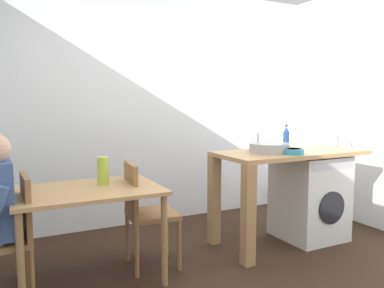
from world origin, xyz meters
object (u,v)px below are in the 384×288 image
object	(u,v)px
dining_table	(87,201)
bottle_tall_green	(286,139)
chair_person_seat	(11,233)
utensil_crock	(333,141)
vase	(103,171)
washing_machine	(309,197)
mixing_bowl	(293,151)
chair_opposite	(144,209)

from	to	relation	value
dining_table	bottle_tall_green	xyz separation A→B (m)	(1.99, 0.05, 0.39)
chair_person_seat	bottle_tall_green	size ratio (longest dim) A/B	3.50
dining_table	utensil_crock	xyz separation A→B (m)	(2.61, 0.03, 0.35)
chair_person_seat	vase	distance (m)	0.80
chair_person_seat	bottle_tall_green	world-z (taller)	bottle_tall_green
dining_table	washing_machine	world-z (taller)	washing_machine
mixing_bowl	washing_machine	bearing A→B (deg)	25.90
chair_opposite	vase	distance (m)	0.48
washing_machine	bottle_tall_green	world-z (taller)	bottle_tall_green
washing_machine	chair_opposite	bearing A→B (deg)	177.34
dining_table	chair_person_seat	bearing A→B (deg)	-169.88
chair_opposite	utensil_crock	bearing A→B (deg)	94.72
washing_machine	utensil_crock	distance (m)	0.67
chair_person_seat	washing_machine	xyz separation A→B (m)	(2.79, 0.07, -0.08)
chair_person_seat	utensil_crock	size ratio (longest dim) A/B	3.00
vase	bottle_tall_green	bearing A→B (deg)	-1.48
bottle_tall_green	vase	xyz separation A→B (m)	(-1.84, 0.05, -0.18)
chair_person_seat	utensil_crock	bearing A→B (deg)	-89.77
chair_opposite	washing_machine	bearing A→B (deg)	92.87
dining_table	washing_machine	bearing A→B (deg)	-0.64
bottle_tall_green	utensil_crock	xyz separation A→B (m)	(0.63, -0.03, -0.05)
mixing_bowl	utensil_crock	xyz separation A→B (m)	(0.77, 0.25, 0.04)
dining_table	chair_opposite	xyz separation A→B (m)	(0.48, 0.06, -0.14)
chair_opposite	washing_machine	size ratio (longest dim) A/B	1.05
dining_table	washing_machine	size ratio (longest dim) A/B	1.28
utensil_crock	vase	distance (m)	2.47
dining_table	bottle_tall_green	distance (m)	2.03
vase	dining_table	bearing A→B (deg)	-146.31
dining_table	vase	world-z (taller)	vase
chair_person_seat	mixing_bowl	size ratio (longest dim) A/B	4.63
chair_person_seat	mixing_bowl	bearing A→B (deg)	-95.04
chair_person_seat	bottle_tall_green	xyz separation A→B (m)	(2.53, 0.15, 0.53)
washing_machine	mixing_bowl	xyz separation A→B (m)	(-0.41, -0.20, 0.52)
dining_table	utensil_crock	bearing A→B (deg)	0.60
chair_person_seat	chair_opposite	bearing A→B (deg)	-83.43
mixing_bowl	utensil_crock	world-z (taller)	utensil_crock
utensil_crock	washing_machine	bearing A→B (deg)	-171.90
dining_table	chair_person_seat	world-z (taller)	chair_person_seat
mixing_bowl	vase	world-z (taller)	mixing_bowl
utensil_crock	vase	world-z (taller)	utensil_crock
dining_table	chair_opposite	distance (m)	0.50
mixing_bowl	utensil_crock	size ratio (longest dim) A/B	0.65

